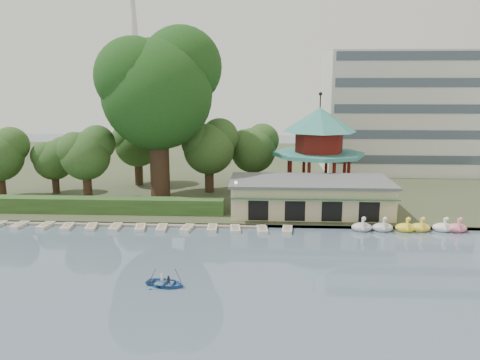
# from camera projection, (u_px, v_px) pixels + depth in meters

# --- Properties ---
(ground_plane) EXTENTS (220.00, 220.00, 0.00)m
(ground_plane) POSITION_uv_depth(u_px,v_px,m) (200.00, 297.00, 34.06)
(ground_plane) COLOR slate
(ground_plane) RESTS_ON ground
(shore) EXTENTS (220.00, 70.00, 0.40)m
(shore) POSITION_uv_depth(u_px,v_px,m) (239.00, 168.00, 84.88)
(shore) COLOR #424930
(shore) RESTS_ON ground
(embankment) EXTENTS (220.00, 0.60, 0.30)m
(embankment) POSITION_uv_depth(u_px,v_px,m) (221.00, 225.00, 50.95)
(embankment) COLOR gray
(embankment) RESTS_ON ground
(dock) EXTENTS (34.00, 1.60, 0.24)m
(dock) POSITION_uv_depth(u_px,v_px,m) (113.00, 224.00, 51.46)
(dock) COLOR gray
(dock) RESTS_ON ground
(boathouse) EXTENTS (18.60, 9.39, 3.90)m
(boathouse) POSITION_uv_depth(u_px,v_px,m) (310.00, 196.00, 54.58)
(boathouse) COLOR beige
(boathouse) RESTS_ON shore
(pavilion) EXTENTS (12.40, 12.40, 13.50)m
(pavilion) POSITION_uv_depth(u_px,v_px,m) (319.00, 142.00, 63.25)
(pavilion) COLOR beige
(pavilion) RESTS_ON shore
(office_building) EXTENTS (38.00, 18.00, 20.00)m
(office_building) POSITION_uv_depth(u_px,v_px,m) (432.00, 117.00, 78.40)
(office_building) COLOR silver
(office_building) RESTS_ON shore
(broadcast_tower) EXTENTS (8.00, 8.00, 96.00)m
(broadcast_tower) POSITION_uv_depth(u_px,v_px,m) (134.00, 30.00, 166.24)
(broadcast_tower) COLOR silver
(broadcast_tower) RESTS_ON ground
(hedge) EXTENTS (30.00, 2.00, 1.80)m
(hedge) POSITION_uv_depth(u_px,v_px,m) (96.00, 205.00, 54.59)
(hedge) COLOR #325623
(hedge) RESTS_ON shore
(lamp_post) EXTENTS (0.36, 0.36, 4.28)m
(lamp_post) POSITION_uv_depth(u_px,v_px,m) (236.00, 193.00, 51.90)
(lamp_post) COLOR black
(lamp_post) RESTS_ON shore
(big_tree) EXTENTS (15.41, 14.36, 22.21)m
(big_tree) POSITION_uv_depth(u_px,v_px,m) (159.00, 85.00, 59.08)
(big_tree) COLOR #3A281C
(big_tree) RESTS_ON shore
(small_trees) EXTENTS (40.14, 16.59, 10.20)m
(small_trees) POSITION_uv_depth(u_px,v_px,m) (139.00, 148.00, 64.33)
(small_trees) COLOR #3A281C
(small_trees) RESTS_ON shore
(swan_boats) EXTENTS (22.32, 2.11, 1.92)m
(swan_boats) POSITION_uv_depth(u_px,v_px,m) (455.00, 228.00, 48.95)
(swan_boats) COLOR silver
(swan_boats) RESTS_ON ground
(moored_rowboats) EXTENTS (35.31, 2.76, 0.36)m
(moored_rowboats) POSITION_uv_depth(u_px,v_px,m) (127.00, 227.00, 49.95)
(moored_rowboats) COLOR silver
(moored_rowboats) RESTS_ON ground
(rowboat_with_passengers) EXTENTS (4.86, 3.97, 2.01)m
(rowboat_with_passengers) POSITION_uv_depth(u_px,v_px,m) (165.00, 280.00, 35.76)
(rowboat_with_passengers) COLOR #356DAF
(rowboat_with_passengers) RESTS_ON ground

